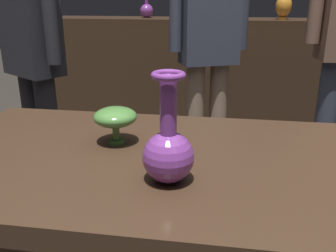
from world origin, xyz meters
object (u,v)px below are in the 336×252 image
object	(u,v)px
shelf_vase_center	(213,1)
visitor_center_back	(209,38)
vase_centerpiece	(168,149)
shelf_vase_left	(147,9)
vase_left_accent	(115,118)
shelf_vase_right	(284,6)
visitor_near_left	(32,46)

from	to	relation	value
shelf_vase_center	visitor_center_back	size ratio (longest dim) A/B	0.17
vase_centerpiece	shelf_vase_left	world-z (taller)	shelf_vase_left
vase_left_accent	shelf_vase_left	distance (m)	2.19
vase_centerpiece	vase_left_accent	size ratio (longest dim) A/B	2.05
shelf_vase_right	visitor_near_left	size ratio (longest dim) A/B	0.11
shelf_vase_right	visitor_center_back	world-z (taller)	visitor_center_back
visitor_center_back	shelf_vase_left	bearing A→B (deg)	-80.64
shelf_vase_center	visitor_near_left	bearing A→B (deg)	-123.18
vase_left_accent	visitor_near_left	size ratio (longest dim) A/B	0.07
vase_left_accent	shelf_vase_left	xyz separation A→B (m)	(-0.37, 2.15, 0.19)
shelf_vase_center	shelf_vase_left	bearing A→B (deg)	-173.68
visitor_near_left	shelf_vase_right	bearing A→B (deg)	-107.01
visitor_center_back	visitor_near_left	bearing A→B (deg)	1.37
visitor_center_back	vase_left_accent	bearing A→B (deg)	59.26
vase_centerpiece	visitor_near_left	xyz separation A→B (m)	(-0.87, 1.09, 0.05)
visitor_near_left	visitor_center_back	size ratio (longest dim) A/B	0.99
shelf_vase_right	shelf_vase_center	distance (m)	0.54
shelf_vase_center	visitor_near_left	size ratio (longest dim) A/B	0.17
visitor_near_left	vase_left_accent	bearing A→B (deg)	160.68
shelf_vase_left	shelf_vase_right	world-z (taller)	shelf_vase_left
vase_centerpiece	visitor_center_back	world-z (taller)	visitor_center_back
vase_left_accent	visitor_center_back	bearing A→B (deg)	82.63
visitor_near_left	visitor_center_back	xyz separation A→B (m)	(0.88, 0.40, 0.01)
visitor_near_left	visitor_center_back	bearing A→B (deg)	-122.48
shelf_vase_left	shelf_vase_right	bearing A→B (deg)	-4.74
shelf_vase_right	shelf_vase_center	world-z (taller)	shelf_vase_center
shelf_vase_right	shelf_vase_center	size ratio (longest dim) A/B	0.68
vase_centerpiece	visitor_near_left	size ratio (longest dim) A/B	0.15
vase_left_accent	shelf_vase_right	xyz separation A→B (m)	(0.67, 2.07, 0.22)
shelf_vase_center	visitor_center_back	distance (m)	0.92
shelf_vase_left	visitor_center_back	xyz separation A→B (m)	(0.54, -0.84, -0.12)
shelf_vase_left	visitor_center_back	distance (m)	1.01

